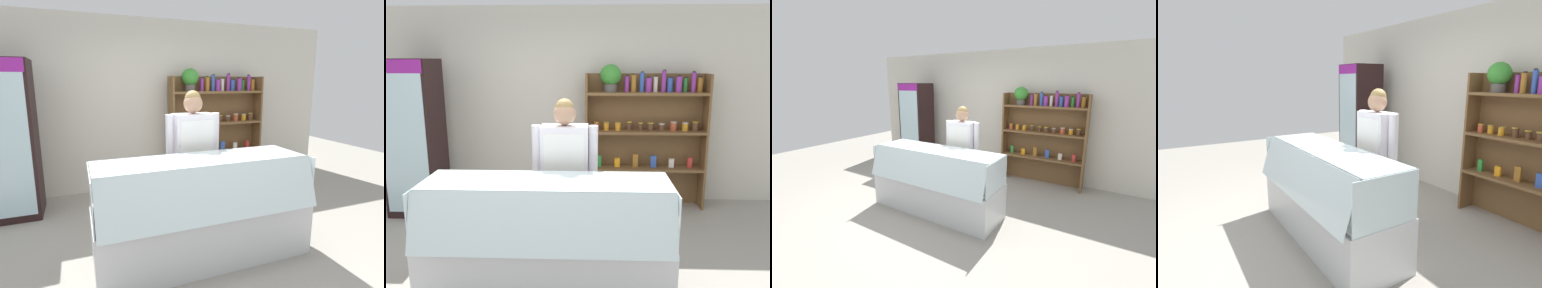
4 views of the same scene
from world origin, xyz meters
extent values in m
plane|color=gray|center=(0.00, 0.00, 0.00)|extent=(12.00, 12.00, 0.00)
cube|color=beige|center=(0.00, 2.29, 1.35)|extent=(6.80, 0.10, 2.70)
cube|color=black|center=(-1.86, 1.70, 1.00)|extent=(0.64, 0.56, 2.01)
cube|color=silver|center=(-1.86, 1.41, 1.00)|extent=(0.56, 0.01, 1.81)
cylinder|color=silver|center=(-1.93, 1.47, 0.35)|extent=(0.06, 0.06, 0.20)
cylinder|color=#3356B2|center=(-1.80, 1.47, 0.32)|extent=(0.07, 0.07, 0.15)
cylinder|color=#3356B2|center=(-1.67, 1.47, 0.36)|extent=(0.06, 0.06, 0.22)
cylinder|color=#2D8C38|center=(-1.93, 1.47, 0.89)|extent=(0.06, 0.06, 0.21)
cylinder|color=orange|center=(-1.80, 1.47, 0.87)|extent=(0.06, 0.06, 0.17)
cylinder|color=purple|center=(-1.67, 1.47, 0.88)|extent=(0.06, 0.06, 0.19)
cylinder|color=#3356B2|center=(-1.80, 1.47, 1.39)|extent=(0.06, 0.06, 0.14)
cylinder|color=#9E6623|center=(-1.67, 1.47, 1.42)|extent=(0.06, 0.06, 0.20)
cube|color=brown|center=(1.14, 2.11, 0.91)|extent=(1.61, 0.02, 1.81)
cube|color=brown|center=(0.36, 1.97, 0.91)|extent=(0.03, 0.28, 1.81)
cube|color=brown|center=(1.93, 1.97, 0.91)|extent=(0.03, 0.28, 1.81)
cube|color=brown|center=(1.14, 1.97, 0.54)|extent=(1.55, 0.28, 0.04)
cube|color=brown|center=(1.14, 1.97, 1.05)|extent=(1.55, 0.28, 0.04)
cube|color=brown|center=(1.14, 1.97, 1.56)|extent=(1.55, 0.28, 0.04)
cylinder|color=#4C4742|center=(0.67, 1.97, 1.63)|extent=(0.17, 0.17, 0.10)
sphere|color=#35872D|center=(0.67, 1.97, 1.80)|extent=(0.27, 0.27, 0.27)
cylinder|color=purple|center=(0.88, 1.99, 1.68)|extent=(0.06, 0.06, 0.20)
cylinder|color=black|center=(0.88, 1.97, 1.79)|extent=(0.04, 0.04, 0.02)
cylinder|color=#9E6623|center=(0.97, 1.96, 1.69)|extent=(0.06, 0.06, 0.22)
cylinder|color=black|center=(0.97, 1.97, 1.81)|extent=(0.04, 0.04, 0.02)
cylinder|color=#3356B2|center=(1.08, 1.98, 1.70)|extent=(0.06, 0.06, 0.25)
cylinder|color=black|center=(1.08, 1.97, 1.84)|extent=(0.04, 0.04, 0.02)
cylinder|color=purple|center=(1.16, 1.96, 1.67)|extent=(0.08, 0.08, 0.19)
cylinder|color=black|center=(1.16, 1.97, 1.77)|extent=(0.05, 0.05, 0.02)
cylinder|color=silver|center=(1.26, 2.00, 1.68)|extent=(0.06, 0.06, 0.20)
cylinder|color=black|center=(1.26, 1.97, 1.79)|extent=(0.04, 0.04, 0.02)
cylinder|color=purple|center=(1.36, 1.98, 1.71)|extent=(0.06, 0.06, 0.27)
cylinder|color=black|center=(1.36, 1.97, 1.86)|extent=(0.04, 0.04, 0.02)
cylinder|color=#3356B2|center=(1.44, 1.99, 1.67)|extent=(0.07, 0.07, 0.18)
cylinder|color=black|center=(1.44, 1.97, 1.77)|extent=(0.05, 0.05, 0.02)
cylinder|color=purple|center=(1.55, 1.94, 1.68)|extent=(0.08, 0.08, 0.20)
cylinder|color=black|center=(1.55, 1.97, 1.79)|extent=(0.05, 0.05, 0.02)
cylinder|color=#2D8C38|center=(1.64, 1.99, 1.67)|extent=(0.06, 0.06, 0.18)
cylinder|color=black|center=(1.64, 1.97, 1.77)|extent=(0.04, 0.04, 0.02)
cylinder|color=purple|center=(1.74, 1.95, 1.70)|extent=(0.06, 0.06, 0.25)
cylinder|color=black|center=(1.74, 1.97, 1.84)|extent=(0.04, 0.04, 0.02)
cylinder|color=#9E6623|center=(1.83, 1.98, 1.67)|extent=(0.08, 0.08, 0.19)
cylinder|color=black|center=(1.83, 1.97, 1.78)|extent=(0.05, 0.05, 0.02)
cylinder|color=#BF4C2D|center=(0.49, 1.96, 1.12)|extent=(0.07, 0.07, 0.10)
cylinder|color=gold|center=(0.49, 1.97, 1.18)|extent=(0.07, 0.07, 0.01)
cylinder|color=orange|center=(0.62, 1.97, 1.12)|extent=(0.07, 0.07, 0.10)
cylinder|color=gold|center=(0.62, 1.97, 1.17)|extent=(0.07, 0.07, 0.01)
cylinder|color=orange|center=(0.78, 1.95, 1.12)|extent=(0.07, 0.07, 0.09)
cylinder|color=gold|center=(0.78, 1.97, 1.17)|extent=(0.07, 0.07, 0.01)
cylinder|color=brown|center=(0.93, 1.99, 1.12)|extent=(0.07, 0.07, 0.11)
cylinder|color=gold|center=(0.93, 1.97, 1.18)|extent=(0.07, 0.07, 0.01)
cylinder|color=brown|center=(1.08, 1.98, 1.12)|extent=(0.07, 0.07, 0.09)
cylinder|color=gold|center=(1.08, 1.97, 1.17)|extent=(0.07, 0.07, 0.01)
cylinder|color=brown|center=(1.21, 1.98, 1.12)|extent=(0.09, 0.09, 0.10)
cylinder|color=gold|center=(1.21, 1.97, 1.17)|extent=(0.09, 0.09, 0.01)
cylinder|color=brown|center=(1.36, 1.96, 1.11)|extent=(0.08, 0.08, 0.08)
cylinder|color=silver|center=(1.36, 1.97, 1.16)|extent=(0.08, 0.08, 0.01)
cylinder|color=#BF4C2D|center=(1.51, 1.97, 1.12)|extent=(0.08, 0.08, 0.11)
cylinder|color=silver|center=(1.51, 1.97, 1.18)|extent=(0.09, 0.09, 0.01)
cylinder|color=orange|center=(1.67, 1.96, 1.12)|extent=(0.08, 0.08, 0.10)
cylinder|color=silver|center=(1.67, 1.97, 1.18)|extent=(0.08, 0.08, 0.01)
cylinder|color=brown|center=(1.80, 1.96, 1.13)|extent=(0.08, 0.08, 0.11)
cylinder|color=gold|center=(1.80, 1.97, 1.19)|extent=(0.08, 0.08, 0.01)
cube|color=#2D8C38|center=(0.53, 1.97, 0.64)|extent=(0.06, 0.04, 0.16)
cube|color=orange|center=(0.78, 1.97, 0.62)|extent=(0.07, 0.04, 0.12)
cube|color=#9E6623|center=(1.02, 1.97, 0.65)|extent=(0.07, 0.04, 0.18)
cube|color=#3356B2|center=(1.27, 1.97, 0.64)|extent=(0.08, 0.04, 0.16)
cube|color=silver|center=(1.51, 1.97, 0.62)|extent=(0.07, 0.05, 0.12)
cube|color=red|center=(1.76, 1.97, 0.63)|extent=(0.06, 0.04, 0.14)
cube|color=silver|center=(0.05, -0.04, 0.28)|extent=(2.09, 0.70, 0.55)
cube|color=white|center=(0.05, -0.04, 0.57)|extent=(2.03, 0.64, 0.03)
cube|color=silver|center=(0.05, -0.37, 0.78)|extent=(2.05, 0.16, 0.47)
cube|color=silver|center=(0.05, 0.01, 1.00)|extent=(2.05, 0.54, 0.01)
cube|color=silver|center=(-0.98, -0.04, 0.78)|extent=(0.01, 0.66, 0.45)
cube|color=silver|center=(1.09, -0.04, 0.78)|extent=(0.01, 0.66, 0.45)
cube|color=tan|center=(-0.77, 0.05, 0.61)|extent=(0.17, 0.11, 0.06)
cube|color=white|center=(-0.77, -0.16, 0.61)|extent=(0.05, 0.03, 0.02)
cube|color=beige|center=(-0.44, 0.05, 0.61)|extent=(0.17, 0.14, 0.05)
cube|color=white|center=(-0.44, -0.16, 0.61)|extent=(0.05, 0.03, 0.02)
cube|color=tan|center=(-0.11, 0.05, 0.61)|extent=(0.17, 0.14, 0.05)
cube|color=white|center=(-0.11, -0.16, 0.61)|extent=(0.05, 0.03, 0.02)
cube|color=beige|center=(0.22, 0.05, 0.61)|extent=(0.17, 0.13, 0.04)
cube|color=white|center=(0.22, -0.16, 0.61)|extent=(0.05, 0.03, 0.02)
cube|color=tan|center=(0.54, 0.05, 0.61)|extent=(0.16, 0.13, 0.05)
cube|color=white|center=(0.54, -0.16, 0.61)|extent=(0.05, 0.03, 0.02)
cube|color=beige|center=(0.87, 0.05, 0.61)|extent=(0.16, 0.11, 0.05)
cube|color=white|center=(0.87, -0.16, 0.61)|extent=(0.05, 0.03, 0.02)
cylinder|color=tan|center=(-0.81, -0.14, 0.64)|extent=(0.18, 0.14, 0.11)
cylinder|color=#C1706B|center=(-0.59, -0.14, 0.66)|extent=(0.20, 0.17, 0.15)
cylinder|color=tan|center=(-0.37, -0.14, 0.66)|extent=(0.19, 0.18, 0.16)
cylinder|color=white|center=(0.57, -0.12, 0.69)|extent=(0.07, 0.07, 0.21)
cylinder|color=white|center=(0.67, -0.12, 0.69)|extent=(0.07, 0.07, 0.20)
cylinder|color=#383D51|center=(0.07, 0.55, 0.38)|extent=(0.13, 0.13, 0.75)
cylinder|color=#383D51|center=(0.27, 0.55, 0.38)|extent=(0.13, 0.13, 0.75)
cube|color=white|center=(0.17, 0.55, 1.07)|extent=(0.45, 0.24, 0.62)
cube|color=white|center=(0.17, 0.42, 0.73)|extent=(0.38, 0.01, 1.17)
cylinder|color=white|center=(-0.10, 0.55, 1.10)|extent=(0.09, 0.09, 0.56)
cylinder|color=white|center=(0.44, 0.55, 1.10)|extent=(0.09, 0.09, 0.56)
sphere|color=tan|center=(0.17, 0.55, 1.49)|extent=(0.21, 0.21, 0.21)
sphere|color=#997A47|center=(0.17, 0.56, 1.54)|extent=(0.18, 0.18, 0.18)
camera|label=1|loc=(-1.03, -2.56, 1.73)|focal=28.00mm
camera|label=2|loc=(0.43, -2.96, 1.99)|focal=35.00mm
camera|label=3|loc=(2.42, -3.06, 2.00)|focal=24.00mm
camera|label=4|loc=(2.81, -1.46, 1.72)|focal=28.00mm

